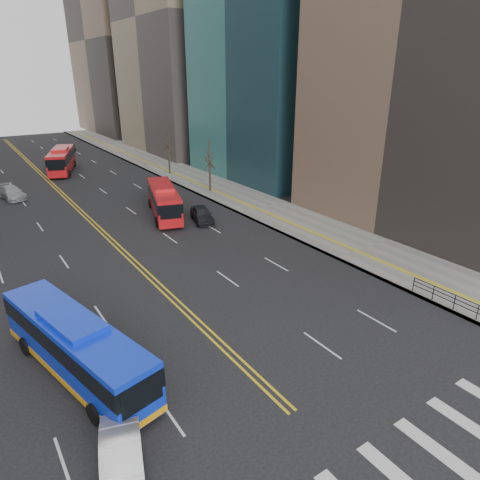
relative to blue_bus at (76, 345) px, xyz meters
name	(u,v)px	position (x,y,z in m)	size (l,w,h in m)	color
sidewalk_right	(202,182)	(24.78, 31.85, -1.66)	(7.00, 130.00, 0.15)	gray
centerline	(53,185)	(7.28, 41.85, -1.73)	(0.55, 100.00, 0.01)	gold
pedestrian_railing	(455,300)	(21.58, -7.15, -0.91)	(0.06, 6.06, 1.02)	black
street_trees	(7,190)	(0.10, 21.40, 3.14)	(35.20, 47.20, 7.60)	black
blue_bus	(76,345)	(0.00, 0.00, 0.00)	(4.96, 11.57, 3.31)	#0E2ED8
red_bus_near	(164,199)	(14.37, 21.18, 0.12)	(5.40, 10.69, 3.33)	red
red_bus_far	(61,159)	(10.40, 49.39, 0.28)	(6.38, 11.66, 3.62)	red
car_white	(122,460)	(-0.20, -6.96, -1.00)	(1.55, 4.46, 1.47)	silver
car_dark_mid	(202,214)	(16.78, 17.34, -0.97)	(1.82, 4.51, 1.54)	black
car_silver	(12,193)	(1.79, 37.41, -0.98)	(2.12, 5.22, 1.51)	#A0A0A5
car_dark_far	(70,148)	(16.03, 68.39, -1.17)	(1.88, 4.07, 1.13)	black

